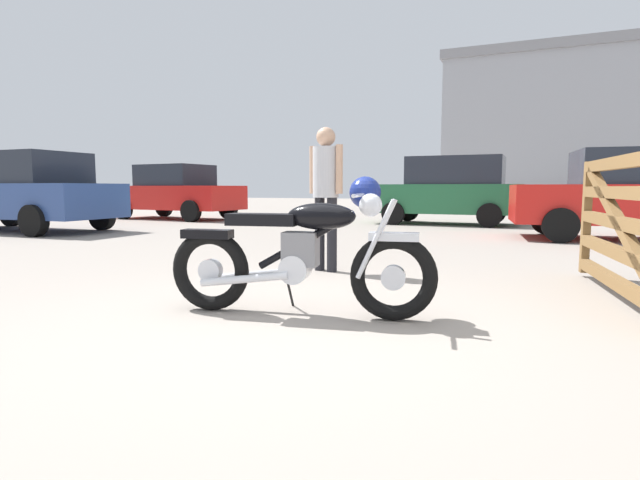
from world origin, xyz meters
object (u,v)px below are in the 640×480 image
(dark_sedan_left, at_px, (634,195))
(timber_gate, at_px, (632,221))
(white_estate_far, at_px, (449,190))
(bystander, at_px, (326,184))
(red_hatchback_near, at_px, (16,189))
(vintage_motorcycle, at_px, (306,251))
(blue_hatchback_right, at_px, (176,192))

(dark_sedan_left, bearing_deg, timber_gate, -105.34)
(timber_gate, height_order, white_estate_far, white_estate_far)
(bystander, distance_m, red_hatchback_near, 8.87)
(vintage_motorcycle, height_order, dark_sedan_left, dark_sedan_left)
(dark_sedan_left, distance_m, red_hatchback_near, 12.82)
(vintage_motorcycle, xyz_separation_m, dark_sedan_left, (3.61, 7.20, 0.34))
(bystander, height_order, blue_hatchback_right, blue_hatchback_right)
(timber_gate, xyz_separation_m, white_estate_far, (-2.41, 9.13, 0.21))
(vintage_motorcycle, distance_m, white_estate_far, 10.25)
(timber_gate, relative_size, dark_sedan_left, 0.59)
(dark_sedan_left, height_order, red_hatchback_near, red_hatchback_near)
(bystander, xyz_separation_m, red_hatchback_near, (-8.43, 2.76, -0.08))
(timber_gate, height_order, red_hatchback_near, red_hatchback_near)
(red_hatchback_near, relative_size, white_estate_far, 1.19)
(vintage_motorcycle, relative_size, white_estate_far, 0.52)
(dark_sedan_left, relative_size, white_estate_far, 1.08)
(bystander, xyz_separation_m, white_estate_far, (0.50, 8.28, -0.10))
(timber_gate, bearing_deg, red_hatchback_near, 67.16)
(white_estate_far, bearing_deg, blue_hatchback_right, 7.59)
(dark_sedan_left, bearing_deg, bystander, -132.25)
(vintage_motorcycle, distance_m, dark_sedan_left, 8.06)
(bystander, relative_size, red_hatchback_near, 0.35)
(bystander, height_order, dark_sedan_left, dark_sedan_left)
(vintage_motorcycle, relative_size, timber_gate, 0.82)
(vintage_motorcycle, bearing_deg, timber_gate, 17.40)
(bystander, height_order, red_hatchback_near, red_hatchback_near)
(blue_hatchback_right, distance_m, white_estate_far, 8.23)
(dark_sedan_left, xyz_separation_m, red_hatchback_near, (-12.58, -2.47, 0.10))
(blue_hatchback_right, height_order, white_estate_far, white_estate_far)
(vintage_motorcycle, distance_m, bystander, 2.11)
(blue_hatchback_right, relative_size, white_estate_far, 1.10)
(dark_sedan_left, xyz_separation_m, white_estate_far, (-3.65, 3.05, 0.08))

